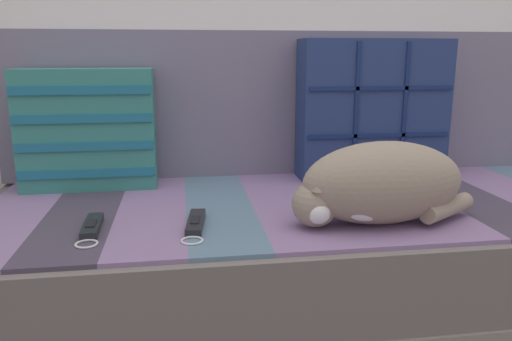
{
  "coord_description": "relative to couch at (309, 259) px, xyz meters",
  "views": [
    {
      "loc": [
        -0.36,
        -1.18,
        0.77
      ],
      "look_at": [
        -0.17,
        0.05,
        0.48
      ],
      "focal_mm": 35.0,
      "sensor_mm": 36.0,
      "label": 1
    }
  ],
  "objects": [
    {
      "name": "throw_pillow_quilted",
      "position": [
        0.25,
        0.21,
        0.41
      ],
      "size": [
        0.47,
        0.14,
        0.44
      ],
      "color": "navy",
      "rests_on": "couch"
    },
    {
      "name": "ground_plane",
      "position": [
        0.0,
        -0.13,
        -0.19
      ],
      "size": [
        14.0,
        14.0,
        0.0
      ],
      "primitive_type": "plane",
      "color": "#564C47"
    },
    {
      "name": "sofa_backrest",
      "position": [
        0.0,
        0.35,
        0.42
      ],
      "size": [
        1.82,
        0.14,
        0.46
      ],
      "color": "slate",
      "rests_on": "couch"
    },
    {
      "name": "throw_pillow_striped",
      "position": [
        -0.63,
        0.21,
        0.37
      ],
      "size": [
        0.39,
        0.14,
        0.35
      ],
      "color": "#337A70",
      "rests_on": "couch"
    },
    {
      "name": "game_remote_near",
      "position": [
        -0.56,
        -0.19,
        0.2
      ],
      "size": [
        0.05,
        0.19,
        0.02
      ],
      "color": "black",
      "rests_on": "couch"
    },
    {
      "name": "game_remote_far",
      "position": [
        -0.33,
        -0.2,
        0.2
      ],
      "size": [
        0.07,
        0.21,
        0.02
      ],
      "color": "black",
      "rests_on": "couch"
    },
    {
      "name": "couch",
      "position": [
        0.0,
        0.0,
        0.0
      ],
      "size": [
        1.86,
        0.84,
        0.38
      ],
      "color": "gray",
      "rests_on": "ground_plane"
    },
    {
      "name": "sleeping_cat",
      "position": [
        0.1,
        -0.24,
        0.28
      ],
      "size": [
        0.46,
        0.21,
        0.2
      ],
      "color": "gray",
      "rests_on": "couch"
    }
  ]
}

